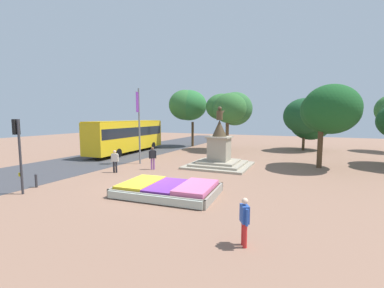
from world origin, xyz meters
TOP-DOWN VIEW (x-y plane):
  - ground_plane at (0.00, 0.00)m, footprint 92.00×92.00m
  - street_asphalt_strip at (-10.36, 0.00)m, footprint 7.79×80.50m
  - flower_planter at (1.39, -0.99)m, footprint 5.41×3.74m
  - statue_monument at (1.41, 7.55)m, footprint 4.97×4.97m
  - traffic_light_near_crossing at (-5.78, -4.05)m, footprint 0.41×0.30m
  - banner_pole at (-5.27, 5.84)m, footprint 0.14×0.59m
  - city_bus at (-10.65, 11.05)m, footprint 3.10×11.93m
  - pedestrian_with_handbag at (6.24, -4.76)m, footprint 0.38×0.51m
  - pedestrian_near_planter at (-4.79, 2.11)m, footprint 0.53×0.35m
  - pedestrian_crossing_plaza at (-2.88, 4.18)m, footprint 0.46×0.41m
  - kerb_bollard_mid_a at (-6.26, -2.90)m, footprint 0.15×0.15m
  - park_tree_far_left at (8.18, 21.96)m, footprint 5.83×6.46m
  - park_tree_behind_statue at (-0.67, 17.69)m, footprint 5.68×5.52m
  - park_tree_street_side at (9.55, 10.30)m, footprint 4.45×5.46m
  - park_tree_mid_canopy at (-7.04, 19.38)m, footprint 4.96×5.18m

SIDE VIEW (x-z plane):
  - ground_plane at x=0.00m, z-range 0.00..0.00m
  - street_asphalt_strip at x=-10.36m, z-range 0.00..0.01m
  - flower_planter at x=1.39m, z-range -0.04..0.60m
  - kerb_bollard_mid_a at x=-6.26m, z-range 0.02..0.82m
  - pedestrian_with_handbag at x=6.24m, z-range 0.11..1.68m
  - pedestrian_near_planter at x=-4.79m, z-range 0.13..1.78m
  - pedestrian_crossing_plaza at x=-2.88m, z-range 0.15..1.92m
  - statue_monument at x=1.41m, z-range -1.40..3.51m
  - city_bus at x=-10.65m, z-range 0.26..3.89m
  - traffic_light_near_crossing at x=-5.78m, z-range 0.73..4.68m
  - banner_pole at x=-5.27m, z-range 0.20..6.69m
  - park_tree_far_left at x=8.18m, z-range 0.82..7.11m
  - park_tree_street_side at x=9.55m, z-range 1.37..7.90m
  - park_tree_behind_statue at x=-0.67m, z-range 1.60..8.66m
  - park_tree_mid_canopy at x=-7.04m, z-range 1.81..9.51m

